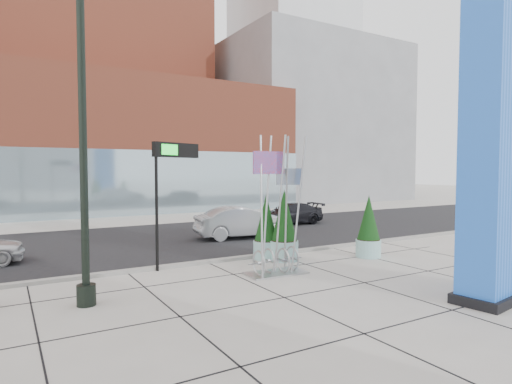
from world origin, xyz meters
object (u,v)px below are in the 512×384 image
lamp_post (84,166)px  public_art_sculpture (276,238)px  blue_pylon (500,133)px  overhead_street_sign (177,160)px  car_silver_mid (243,222)px

lamp_post → public_art_sculpture: bearing=3.0°
public_art_sculpture → blue_pylon: bearing=-53.2°
lamp_post → public_art_sculpture: size_ratio=1.88×
blue_pylon → lamp_post: size_ratio=1.06×
overhead_street_sign → car_silver_mid: (5.23, 4.70, -3.02)m
public_art_sculpture → car_silver_mid: size_ratio=0.96×
car_silver_mid → lamp_post: bearing=138.7°
lamp_post → public_art_sculpture: 6.51m
overhead_street_sign → blue_pylon: bearing=-75.3°
overhead_street_sign → public_art_sculpture: bearing=-67.2°
blue_pylon → overhead_street_sign: size_ratio=2.08×
public_art_sculpture → overhead_street_sign: bearing=139.4°
car_silver_mid → public_art_sculpture: bearing=167.7°
blue_pylon → overhead_street_sign: blue_pylon is taller
blue_pylon → lamp_post: (-9.64, 5.03, -0.89)m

